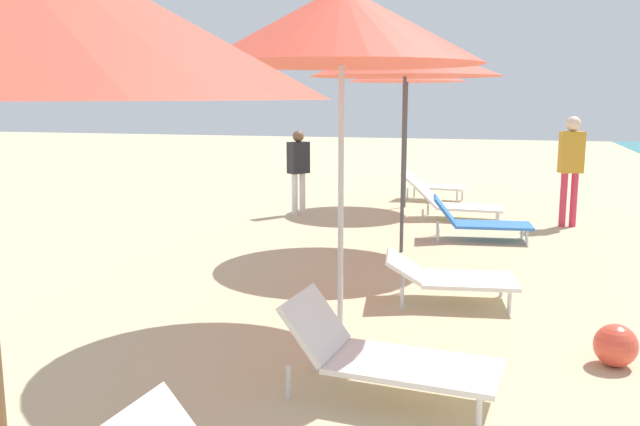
{
  "coord_description": "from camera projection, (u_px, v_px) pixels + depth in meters",
  "views": [
    {
      "loc": [
        1.91,
        5.56,
        2.1
      ],
      "look_at": [
        0.5,
        10.73,
        1.17
      ],
      "focal_mm": 37.71,
      "sensor_mm": 36.0,
      "label": 1
    }
  ],
  "objects": [
    {
      "name": "lounger_farthest_shoreside",
      "position": [
        433.0,
        185.0,
        13.72
      ],
      "size": [
        1.34,
        0.79,
        0.56
      ],
      "rotation": [
        0.0,
        0.0,
        -0.14
      ],
      "color": "white",
      "rests_on": "ground"
    },
    {
      "name": "lounger_fourth_inland",
      "position": [
        384.0,
        354.0,
        4.7
      ],
      "size": [
        1.54,
        0.78,
        0.69
      ],
      "rotation": [
        0.0,
        0.0,
        -0.1
      ],
      "color": "white",
      "rests_on": "ground"
    },
    {
      "name": "lounger_farthest_inland",
      "position": [
        458.0,
        204.0,
        11.57
      ],
      "size": [
        1.48,
        0.74,
        0.57
      ],
      "rotation": [
        0.0,
        0.0,
        -0.04
      ],
      "color": "white",
      "rests_on": "ground"
    },
    {
      "name": "umbrella_farthest",
      "position": [
        407.0,
        71.0,
        12.47
      ],
      "size": [
        2.17,
        2.17,
        2.82
      ],
      "color": "#4C4C51",
      "rests_on": "ground"
    },
    {
      "name": "lounger_fifth_shoreside",
      "position": [
        478.0,
        221.0,
        9.91
      ],
      "size": [
        1.49,
        0.75,
        0.64
      ],
      "rotation": [
        0.0,
        0.0,
        0.11
      ],
      "color": "blue",
      "rests_on": "ground"
    },
    {
      "name": "umbrella_fifth",
      "position": [
        405.0,
        58.0,
        8.74
      ],
      "size": [
        2.51,
        2.51,
        2.89
      ],
      "color": "#4C4C51",
      "rests_on": "ground"
    },
    {
      "name": "lounger_fourth_shoreside",
      "position": [
        449.0,
        276.0,
        6.88
      ],
      "size": [
        1.4,
        0.86,
        0.5
      ],
      "rotation": [
        0.0,
        0.0,
        0.14
      ],
      "color": "white",
      "rests_on": "ground"
    },
    {
      "name": "beach_ball",
      "position": [
        616.0,
        345.0,
        5.27
      ],
      "size": [
        0.34,
        0.34,
        0.34
      ],
      "primitive_type": "sphere",
      "color": "#E54C38",
      "rests_on": "ground"
    },
    {
      "name": "person_walking_mid",
      "position": [
        298.0,
        164.0,
        11.99
      ],
      "size": [
        0.39,
        0.42,
        1.51
      ],
      "rotation": [
        0.0,
        0.0,
        2.48
      ],
      "color": "silver",
      "rests_on": "ground"
    },
    {
      "name": "umbrella_fourth",
      "position": [
        342.0,
        26.0,
        5.63
      ],
      "size": [
        2.41,
        2.41,
        3.07
      ],
      "color": "silver",
      "rests_on": "ground"
    },
    {
      "name": "person_walking_near",
      "position": [
        571.0,
        159.0,
        10.81
      ],
      "size": [
        0.4,
        0.3,
        1.79
      ],
      "rotation": [
        0.0,
        0.0,
        1.83
      ],
      "color": "#D8334C",
      "rests_on": "ground"
    }
  ]
}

